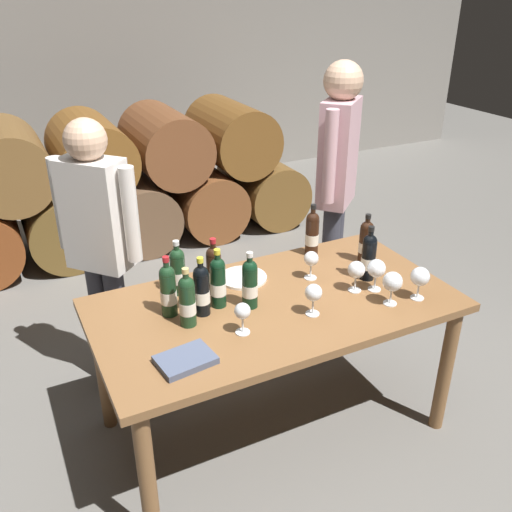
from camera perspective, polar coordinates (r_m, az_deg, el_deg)
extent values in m
plane|color=#66635E|center=(3.08, 1.73, -16.85)|extent=(14.00, 14.00, 0.00)
cube|color=gray|center=(6.30, -17.45, 18.90)|extent=(10.00, 0.24, 2.80)
cylinder|color=brown|center=(4.93, -19.40, 3.37)|extent=(0.60, 0.90, 0.60)
cylinder|color=brown|center=(5.03, -12.35, 4.74)|extent=(0.60, 0.90, 0.60)
cylinder|color=brown|center=(5.20, -5.64, 5.98)|extent=(0.60, 0.90, 0.60)
cylinder|color=brown|center=(5.44, 0.59, 7.05)|extent=(0.60, 0.90, 0.60)
cylinder|color=brown|center=(4.74, -24.16, 8.67)|extent=(0.60, 0.90, 0.60)
cylinder|color=brown|center=(4.80, -16.65, 10.09)|extent=(0.60, 0.90, 0.60)
cylinder|color=brown|center=(4.94, -9.39, 11.29)|extent=(0.60, 0.90, 0.60)
cylinder|color=brown|center=(5.15, -2.58, 12.24)|extent=(0.60, 0.90, 0.60)
cube|color=brown|center=(2.63, 1.95, -5.06)|extent=(1.70, 0.90, 0.04)
cylinder|color=brown|center=(2.38, -11.09, -21.75)|extent=(0.07, 0.07, 0.72)
cylinder|color=brown|center=(3.00, 18.88, -11.04)|extent=(0.07, 0.07, 0.72)
cylinder|color=brown|center=(2.95, -15.48, -11.12)|extent=(0.07, 0.07, 0.72)
cylinder|color=brown|center=(3.47, 10.05, -4.32)|extent=(0.07, 0.07, 0.72)
cylinder|color=black|center=(2.82, 11.46, -0.48)|extent=(0.07, 0.07, 0.20)
sphere|color=black|center=(2.78, 11.65, 1.47)|extent=(0.07, 0.07, 0.07)
cylinder|color=black|center=(2.77, 11.70, 1.95)|extent=(0.03, 0.03, 0.06)
cylinder|color=black|center=(2.75, 11.78, 2.76)|extent=(0.03, 0.03, 0.02)
cylinder|color=silver|center=(2.83, 11.44, -0.66)|extent=(0.07, 0.07, 0.06)
cylinder|color=#19381E|center=(2.50, -8.97, -3.94)|extent=(0.07, 0.07, 0.20)
sphere|color=#19381E|center=(2.45, -9.14, -1.77)|extent=(0.07, 0.07, 0.07)
cylinder|color=#19381E|center=(2.44, -9.19, -1.24)|extent=(0.03, 0.03, 0.06)
cylinder|color=#B21E23|center=(2.42, -9.26, -0.33)|extent=(0.03, 0.03, 0.02)
cylinder|color=silver|center=(2.51, -8.95, -4.14)|extent=(0.07, 0.07, 0.06)
cylinder|color=black|center=(2.49, -5.59, -3.95)|extent=(0.07, 0.07, 0.20)
sphere|color=black|center=(2.44, -5.70, -1.82)|extent=(0.07, 0.07, 0.07)
cylinder|color=black|center=(2.43, -5.73, -1.30)|extent=(0.03, 0.03, 0.06)
cylinder|color=gold|center=(2.41, -5.77, -0.41)|extent=(0.03, 0.03, 0.02)
cylinder|color=silver|center=(2.50, -5.58, -4.14)|extent=(0.07, 0.07, 0.06)
cylinder|color=black|center=(2.65, -4.33, -1.85)|extent=(0.07, 0.07, 0.20)
sphere|color=black|center=(2.60, -4.41, 0.20)|extent=(0.07, 0.07, 0.07)
cylinder|color=black|center=(2.59, -4.43, 0.70)|extent=(0.03, 0.03, 0.06)
cylinder|color=#B21E23|center=(2.57, -4.46, 1.56)|extent=(0.03, 0.03, 0.02)
cylinder|color=silver|center=(2.66, -4.32, -2.04)|extent=(0.07, 0.07, 0.06)
cylinder|color=black|center=(3.00, 11.18, 1.08)|extent=(0.07, 0.07, 0.19)
sphere|color=black|center=(2.96, 11.35, 2.85)|extent=(0.07, 0.07, 0.07)
cylinder|color=black|center=(2.95, 11.40, 3.28)|extent=(0.03, 0.03, 0.06)
cylinder|color=black|center=(2.93, 11.47, 4.01)|extent=(0.03, 0.03, 0.02)
cylinder|color=silver|center=(3.00, 11.17, 0.92)|extent=(0.07, 0.07, 0.06)
cylinder|color=#19381E|center=(2.42, -7.06, -5.03)|extent=(0.07, 0.07, 0.19)
sphere|color=#19381E|center=(2.37, -7.20, -2.91)|extent=(0.07, 0.07, 0.07)
cylinder|color=#19381E|center=(2.36, -7.23, -2.39)|extent=(0.03, 0.03, 0.06)
cylinder|color=tan|center=(2.34, -7.29, -1.50)|extent=(0.03, 0.03, 0.02)
cylinder|color=silver|center=(2.43, -7.05, -5.23)|extent=(0.07, 0.07, 0.06)
cylinder|color=black|center=(3.03, 5.77, 1.93)|extent=(0.07, 0.07, 0.20)
sphere|color=black|center=(2.99, 5.86, 3.82)|extent=(0.07, 0.07, 0.07)
cylinder|color=black|center=(2.98, 5.88, 4.29)|extent=(0.03, 0.03, 0.06)
cylinder|color=black|center=(2.96, 5.92, 5.07)|extent=(0.03, 0.03, 0.02)
cylinder|color=silver|center=(3.04, 5.76, 1.76)|extent=(0.07, 0.07, 0.06)
cylinder|color=#19381E|center=(2.67, -8.00, -1.94)|extent=(0.07, 0.07, 0.19)
sphere|color=#19381E|center=(2.62, -8.14, 0.03)|extent=(0.07, 0.07, 0.07)
cylinder|color=#19381E|center=(2.61, -8.17, 0.50)|extent=(0.03, 0.03, 0.06)
cylinder|color=silver|center=(2.59, -8.23, 1.32)|extent=(0.03, 0.03, 0.02)
cylinder|color=silver|center=(2.67, -7.99, -2.13)|extent=(0.07, 0.07, 0.06)
cylinder|color=black|center=(2.55, -3.90, -3.12)|extent=(0.07, 0.07, 0.20)
sphere|color=black|center=(2.49, -3.98, -0.99)|extent=(0.07, 0.07, 0.07)
cylinder|color=black|center=(2.48, -3.99, -0.46)|extent=(0.03, 0.03, 0.06)
cylinder|color=gold|center=(2.46, -4.03, 0.43)|extent=(0.03, 0.03, 0.02)
cylinder|color=silver|center=(2.55, -3.89, -3.32)|extent=(0.07, 0.07, 0.06)
cylinder|color=black|center=(2.53, -0.63, -3.29)|extent=(0.07, 0.07, 0.19)
sphere|color=black|center=(2.49, -0.65, -1.23)|extent=(0.07, 0.07, 0.07)
cylinder|color=black|center=(2.47, -0.65, -0.72)|extent=(0.03, 0.03, 0.06)
cylinder|color=silver|center=(2.45, -0.65, 0.14)|extent=(0.03, 0.03, 0.02)
cylinder|color=silver|center=(2.54, -0.63, -3.48)|extent=(0.07, 0.07, 0.06)
cylinder|color=white|center=(2.83, 5.60, -2.23)|extent=(0.06, 0.06, 0.00)
cylinder|color=white|center=(2.81, 5.63, -1.51)|extent=(0.01, 0.01, 0.07)
sphere|color=white|center=(2.78, 5.70, -0.26)|extent=(0.07, 0.07, 0.07)
cylinder|color=white|center=(2.54, 5.81, -5.91)|extent=(0.06, 0.06, 0.00)
cylinder|color=white|center=(2.52, 5.85, -5.14)|extent=(0.01, 0.01, 0.07)
sphere|color=white|center=(2.48, 5.93, -3.74)|extent=(0.08, 0.08, 0.08)
cylinder|color=white|center=(2.75, 16.20, -4.15)|extent=(0.06, 0.06, 0.00)
cylinder|color=white|center=(2.73, 16.31, -3.42)|extent=(0.01, 0.01, 0.07)
sphere|color=white|center=(2.70, 16.51, -2.03)|extent=(0.09, 0.09, 0.09)
cylinder|color=white|center=(2.77, 12.05, -3.35)|extent=(0.06, 0.06, 0.00)
cylinder|color=white|center=(2.75, 12.12, -2.63)|extent=(0.01, 0.01, 0.07)
sphere|color=white|center=(2.72, 12.27, -1.25)|extent=(0.09, 0.09, 0.09)
cylinder|color=white|center=(2.75, 10.09, -3.46)|extent=(0.06, 0.06, 0.00)
cylinder|color=white|center=(2.73, 10.15, -2.74)|extent=(0.01, 0.01, 0.07)
sphere|color=white|center=(2.69, 10.27, -1.38)|extent=(0.08, 0.08, 0.08)
cylinder|color=white|center=(2.40, -1.37, -7.82)|extent=(0.06, 0.06, 0.00)
cylinder|color=white|center=(2.38, -1.39, -7.03)|extent=(0.01, 0.01, 0.07)
sphere|color=white|center=(2.34, -1.40, -5.66)|extent=(0.07, 0.07, 0.07)
cylinder|color=white|center=(2.68, 13.59, -4.74)|extent=(0.06, 0.06, 0.00)
cylinder|color=white|center=(2.65, 13.68, -4.00)|extent=(0.01, 0.01, 0.07)
sphere|color=white|center=(2.62, 13.86, -2.56)|extent=(0.09, 0.09, 0.09)
cube|color=#4C5670|center=(2.24, -7.25, -10.53)|extent=(0.24, 0.19, 0.03)
cylinder|color=white|center=(2.81, -1.33, -2.24)|extent=(0.24, 0.24, 0.01)
cylinder|color=#383842|center=(3.77, 7.92, -0.33)|extent=(0.11, 0.11, 0.85)
cylinder|color=#383842|center=(3.68, 7.50, -1.05)|extent=(0.11, 0.11, 0.85)
cube|color=#CC9EA8|center=(3.45, 8.47, 10.41)|extent=(0.36, 0.35, 0.64)
cylinder|color=#CC9EA8|center=(3.64, 9.32, 11.72)|extent=(0.08, 0.08, 0.54)
cylinder|color=#CC9EA8|center=(3.25, 7.61, 10.02)|extent=(0.08, 0.08, 0.54)
sphere|color=tan|center=(3.36, 8.97, 17.37)|extent=(0.23, 0.23, 0.23)
cylinder|color=#383842|center=(3.25, -15.45, -6.74)|extent=(0.11, 0.11, 0.77)
cylinder|color=#383842|center=(3.20, -13.84, -7.19)|extent=(0.11, 0.11, 0.77)
cube|color=silver|center=(2.92, -16.15, 4.12)|extent=(0.35, 0.36, 0.58)
cylinder|color=silver|center=(3.04, -19.41, 5.11)|extent=(0.08, 0.08, 0.49)
cylinder|color=silver|center=(2.79, -12.75, 4.13)|extent=(0.08, 0.08, 0.49)
sphere|color=tan|center=(2.80, -17.14, 11.34)|extent=(0.21, 0.21, 0.21)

